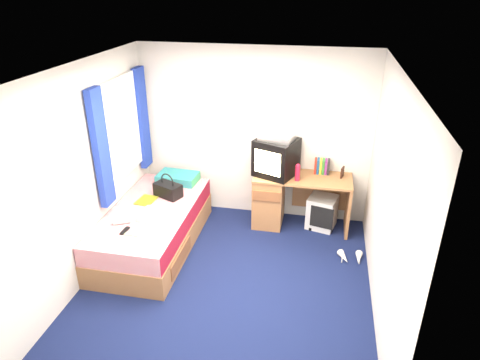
% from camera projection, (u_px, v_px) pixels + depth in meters
% --- Properties ---
extents(ground, '(3.40, 3.40, 0.00)m').
position_uv_depth(ground, '(227.00, 282.00, 4.91)').
color(ground, '#0C1438').
rests_on(ground, ground).
extents(room_shell, '(3.40, 3.40, 3.40)m').
position_uv_depth(room_shell, '(226.00, 166.00, 4.28)').
color(room_shell, white).
rests_on(room_shell, ground).
extents(bed, '(1.01, 2.00, 0.54)m').
position_uv_depth(bed, '(153.00, 227.00, 5.47)').
color(bed, '#A67145').
rests_on(bed, ground).
extents(pillow, '(0.57, 0.39, 0.12)m').
position_uv_depth(pillow, '(178.00, 178.00, 6.04)').
color(pillow, '#1951A3').
rests_on(pillow, bed).
extents(desk, '(1.30, 0.55, 0.75)m').
position_uv_depth(desk, '(282.00, 197.00, 5.92)').
color(desk, '#A67145').
rests_on(desk, ground).
extents(storage_cube, '(0.44, 0.44, 0.45)m').
position_uv_depth(storage_cube, '(322.00, 212.00, 5.92)').
color(storage_cube, silver).
rests_on(storage_cube, ground).
extents(crt_tv, '(0.64, 0.62, 0.50)m').
position_uv_depth(crt_tv, '(276.00, 157.00, 5.69)').
color(crt_tv, black).
rests_on(crt_tv, desk).
extents(vcr, '(0.50, 0.41, 0.08)m').
position_uv_depth(vcr, '(277.00, 136.00, 5.57)').
color(vcr, silver).
rests_on(vcr, crt_tv).
extents(book_row, '(0.20, 0.13, 0.20)m').
position_uv_depth(book_row, '(322.00, 166.00, 5.79)').
color(book_row, maroon).
rests_on(book_row, desk).
extents(picture_frame, '(0.05, 0.12, 0.14)m').
position_uv_depth(picture_frame, '(342.00, 172.00, 5.68)').
color(picture_frame, black).
rests_on(picture_frame, desk).
extents(pink_water_bottle, '(0.08, 0.08, 0.21)m').
position_uv_depth(pink_water_bottle, '(298.00, 173.00, 5.57)').
color(pink_water_bottle, red).
rests_on(pink_water_bottle, desk).
extents(aerosol_can, '(0.05, 0.05, 0.18)m').
position_uv_depth(aerosol_can, '(293.00, 168.00, 5.76)').
color(aerosol_can, silver).
rests_on(aerosol_can, desk).
extents(handbag, '(0.41, 0.33, 0.33)m').
position_uv_depth(handbag, '(168.00, 190.00, 5.62)').
color(handbag, black).
rests_on(handbag, bed).
extents(towel, '(0.35, 0.31, 0.10)m').
position_uv_depth(towel, '(153.00, 216.00, 5.10)').
color(towel, silver).
rests_on(towel, bed).
extents(magazine, '(0.24, 0.30, 0.01)m').
position_uv_depth(magazine, '(146.00, 200.00, 5.54)').
color(magazine, yellow).
rests_on(magazine, bed).
extents(water_bottle, '(0.21, 0.15, 0.07)m').
position_uv_depth(water_bottle, '(122.00, 221.00, 5.02)').
color(water_bottle, silver).
rests_on(water_bottle, bed).
extents(colour_swatch_fan, '(0.22, 0.06, 0.01)m').
position_uv_depth(colour_swatch_fan, '(129.00, 234.00, 4.82)').
color(colour_swatch_fan, yellow).
rests_on(colour_swatch_fan, bed).
extents(remote_control, '(0.06, 0.16, 0.02)m').
position_uv_depth(remote_control, '(125.00, 231.00, 4.88)').
color(remote_control, black).
rests_on(remote_control, bed).
extents(window_assembly, '(0.11, 1.42, 1.40)m').
position_uv_depth(window_assembly, '(122.00, 131.00, 5.37)').
color(window_assembly, silver).
rests_on(window_assembly, room_shell).
extents(white_heels, '(0.32, 0.25, 0.09)m').
position_uv_depth(white_heels, '(351.00, 258.00, 5.26)').
color(white_heels, silver).
rests_on(white_heels, ground).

